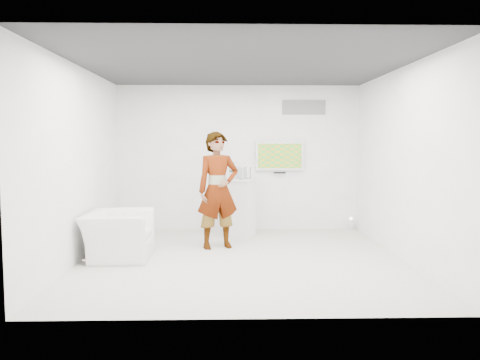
{
  "coord_description": "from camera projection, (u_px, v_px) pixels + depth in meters",
  "views": [
    {
      "loc": [
        -0.2,
        -7.22,
        1.84
      ],
      "look_at": [
        -0.02,
        0.6,
        1.2
      ],
      "focal_mm": 35.0,
      "sensor_mm": 36.0,
      "label": 1
    }
  ],
  "objects": [
    {
      "name": "person",
      "position": [
        218.0,
        190.0,
        8.06
      ],
      "size": [
        0.85,
        0.7,
        2.01
      ],
      "primitive_type": "imported",
      "rotation": [
        0.0,
        0.0,
        0.33
      ],
      "color": "silver",
      "rests_on": "room"
    },
    {
      "name": "logo_decal",
      "position": [
        304.0,
        107.0,
        9.65
      ],
      "size": [
        0.9,
        0.02,
        0.3
      ],
      "primitive_type": "cube",
      "color": "slate",
      "rests_on": "room"
    },
    {
      "name": "tv",
      "position": [
        280.0,
        156.0,
        9.68
      ],
      "size": [
        1.0,
        0.08,
        0.6
      ],
      "primitive_type": "cube",
      "color": "silver",
      "rests_on": "room"
    },
    {
      "name": "floor_uplight",
      "position": [
        351.0,
        224.0,
        9.72
      ],
      "size": [
        0.22,
        0.22,
        0.26
      ],
      "primitive_type": "cylinder",
      "rotation": [
        0.0,
        0.0,
        -0.42
      ],
      "color": "white",
      "rests_on": "room"
    },
    {
      "name": "vitrine",
      "position": [
        240.0,
        171.0,
        9.02
      ],
      "size": [
        0.43,
        0.43,
        0.31
      ],
      "primitive_type": "cube",
      "rotation": [
        0.0,
        0.0,
        -0.54
      ],
      "color": "silver",
      "rests_on": "pedestal"
    },
    {
      "name": "wii_remote",
      "position": [
        229.0,
        143.0,
        8.22
      ],
      "size": [
        0.06,
        0.16,
        0.04
      ],
      "primitive_type": "cube",
      "rotation": [
        0.0,
        0.0,
        0.16
      ],
      "color": "silver",
      "rests_on": "person"
    },
    {
      "name": "room",
      "position": [
        242.0,
        164.0,
        7.23
      ],
      "size": [
        5.01,
        5.01,
        3.0
      ],
      "color": "beige",
      "rests_on": "ground"
    },
    {
      "name": "console",
      "position": [
        240.0,
        173.0,
        9.03
      ],
      "size": [
        0.14,
        0.16,
        0.23
      ],
      "primitive_type": "cube",
      "rotation": [
        0.0,
        0.0,
        -0.7
      ],
      "color": "silver",
      "rests_on": "pedestal"
    },
    {
      "name": "armchair",
      "position": [
        118.0,
        235.0,
        7.39
      ],
      "size": [
        0.99,
        1.14,
        0.73
      ],
      "primitive_type": "imported",
      "rotation": [
        0.0,
        0.0,
        1.58
      ],
      "color": "silver",
      "rests_on": "room"
    },
    {
      "name": "pedestal",
      "position": [
        240.0,
        208.0,
        9.08
      ],
      "size": [
        0.7,
        0.7,
        1.13
      ],
      "primitive_type": "cube",
      "rotation": [
        0.0,
        0.0,
        -0.36
      ],
      "color": "silver",
      "rests_on": "room"
    }
  ]
}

